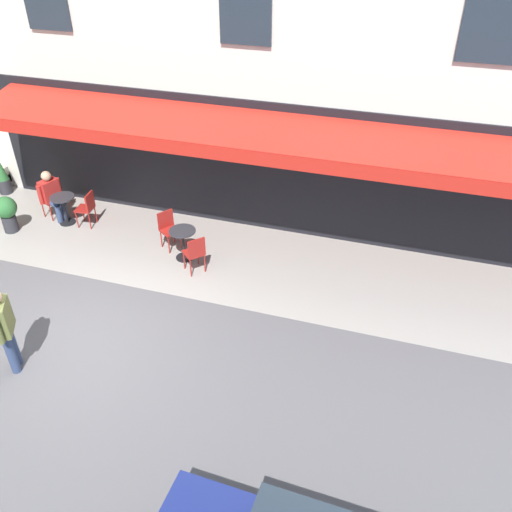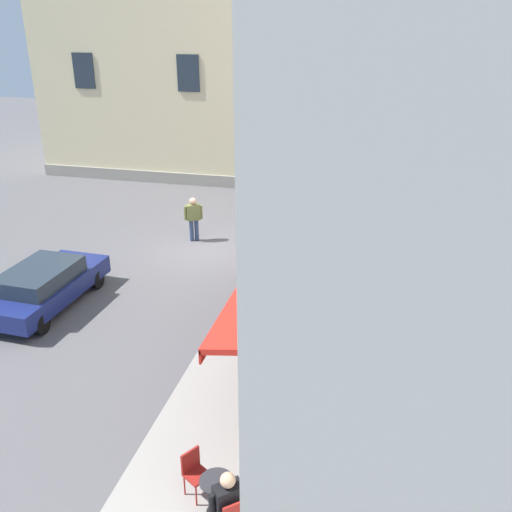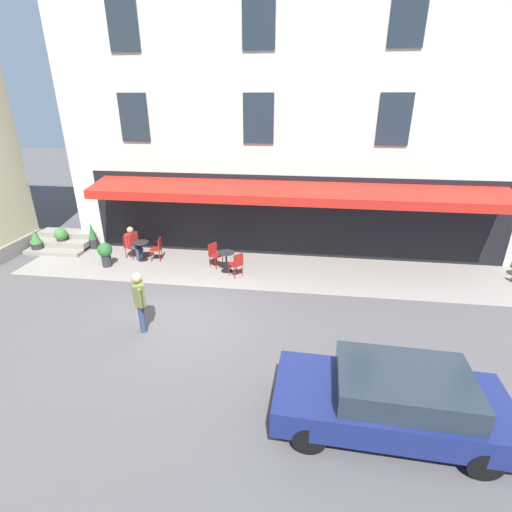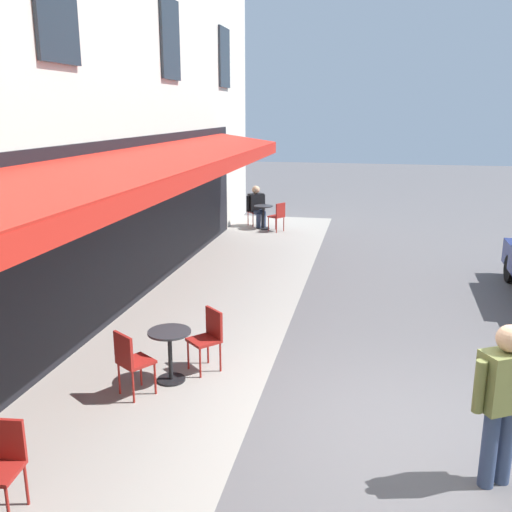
# 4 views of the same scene
# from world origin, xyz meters

# --- Properties ---
(ground_plane) EXTENTS (70.00, 70.00, 0.00)m
(ground_plane) POSITION_xyz_m (0.00, 0.00, 0.00)
(ground_plane) COLOR #565456
(sidewalk_cafe_terrace) EXTENTS (20.50, 3.20, 0.01)m
(sidewalk_cafe_terrace) POSITION_xyz_m (-3.25, -3.40, 0.00)
(sidewalk_cafe_terrace) COLOR gray
(sidewalk_cafe_terrace) RESTS_ON ground_plane
(cafe_chair_red_kerbside) EXTENTS (0.44, 0.44, 0.91)m
(cafe_chair_red_kerbside) POSITION_xyz_m (2.11, -3.75, 0.55)
(cafe_chair_red_kerbside) COLOR maroon
(cafe_chair_red_kerbside) RESTS_ON ground_plane
(cafe_table_mid_terrace) EXTENTS (0.60, 0.60, 0.75)m
(cafe_table_mid_terrace) POSITION_xyz_m (-0.74, -3.13, 0.49)
(cafe_table_mid_terrace) COLOR black
(cafe_table_mid_terrace) RESTS_ON ground_plane
(cafe_chair_red_by_window) EXTENTS (0.56, 0.56, 0.91)m
(cafe_chair_red_by_window) POSITION_xyz_m (-1.21, -2.70, 0.55)
(cafe_chair_red_by_window) COLOR maroon
(cafe_chair_red_by_window) RESTS_ON ground_plane
(cafe_chair_red_corner_right) EXTENTS (0.56, 0.56, 0.91)m
(cafe_chair_red_corner_right) POSITION_xyz_m (-0.21, -3.48, 0.55)
(cafe_chair_red_corner_right) COLOR maroon
(cafe_chair_red_corner_right) RESTS_ON ground_plane
(cafe_table_streetside) EXTENTS (0.60, 0.60, 0.75)m
(cafe_table_streetside) POSITION_xyz_m (-11.31, -3.82, 0.49)
(cafe_table_streetside) COLOR black
(cafe_table_streetside) RESTS_ON ground_plane
(cafe_chair_red_facing_street) EXTENTS (0.55, 0.55, 0.91)m
(cafe_chair_red_facing_street) POSITION_xyz_m (-10.97, -3.29, 0.55)
(cafe_chair_red_facing_street) COLOR maroon
(cafe_chair_red_facing_street) RESTS_ON ground_plane
(cafe_chair_red_near_door) EXTENTS (0.56, 0.56, 0.91)m
(cafe_chair_red_near_door) POSITION_xyz_m (-11.79, -4.23, 0.55)
(cafe_chair_red_near_door) COLOR maroon
(cafe_chair_red_near_door) RESTS_ON ground_plane
(seated_companion_in_black) EXTENTS (0.66, 0.64, 1.33)m
(seated_companion_in_black) POSITION_xyz_m (-11.63, -4.09, 0.71)
(seated_companion_in_black) COLOR navy
(seated_companion_in_black) RESTS_ON ground_plane
(walking_pedestrian_in_olive) EXTENTS (0.50, 0.63, 1.73)m
(walking_pedestrian_in_olive) POSITION_xyz_m (0.76, 0.88, 1.01)
(walking_pedestrian_in_olive) COLOR navy
(walking_pedestrian_in_olive) RESTS_ON ground_plane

